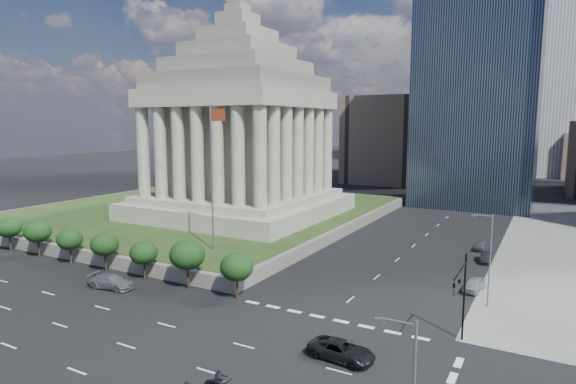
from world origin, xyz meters
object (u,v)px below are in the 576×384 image
Objects in this scene: war_memorial at (239,112)px; flagpole at (213,169)px; suv_grey at (111,281)px; pickup_truck at (342,350)px; motorcycle_lead at (218,381)px; street_lamp_north at (488,255)px; parked_sedan_far at (482,246)px; traffic_signal_ne at (461,290)px; parked_sedan_mid at (486,257)px; parked_sedan_near at (474,285)px.

flagpole is (12.17, -24.00, -8.29)m from war_memorial.
flagpole reaches higher than suv_grey.
war_memorial reaches higher than suv_grey.
pickup_truck is 10.65m from motorcycle_lead.
street_lamp_north reaches higher than parked_sedan_far.
pickup_truck is 42.96m from parked_sedan_far.
war_memorial is 59.94m from pickup_truck.
traffic_signal_ne is 1.93× the size of parked_sedan_far.
traffic_signal_ne is at bearing -78.84° from parked_sedan_far.
motorcycle_lead is at bearing -122.58° from suv_grey.
war_memorial is 9.40× the size of parked_sedan_far.
parked_sedan_far is at bearing 96.97° from parked_sedan_mid.
parked_sedan_far is (43.80, 1.51, -20.69)m from war_memorial.
motorcycle_lead reaches higher than suv_grey.
suv_grey is at bearing -174.18° from traffic_signal_ne.
war_memorial reaches higher than pickup_truck.
pickup_truck reaches higher than parked_sedan_mid.
war_memorial reaches higher than parked_sedan_far.
motorcycle_lead is (-14.81, -26.98, -4.79)m from street_lamp_north.
motorcycle_lead is at bearing -118.77° from street_lamp_north.
flagpole is at bearing -134.27° from parked_sedan_far.
war_memorial is at bearing 165.12° from parked_sedan_near.
pickup_truck is 23.77m from parked_sedan_near.
pickup_truck is at bearing -102.44° from suv_grey.
parked_sedan_near reaches higher than parked_sedan_mid.
flagpole is at bearing 125.30° from motorcycle_lead.
suv_grey is 42.47m from parked_sedan_near.
flagpole is at bearing -23.60° from suv_grey.
traffic_signal_ne is 36.20m from parked_sedan_far.
street_lamp_north is 1.78× the size of pickup_truck.
parked_sedan_mid is 1.02× the size of parked_sedan_far.
motorcycle_lead is at bearing -105.21° from parked_sedan_near.
parked_sedan_mid is 1.81× the size of motorcycle_lead.
parked_sedan_near is 1.03× the size of parked_sedan_mid.
parked_sedan_far reaches higher than parked_sedan_mid.
parked_sedan_far is at bearing 1.97° from war_memorial.
war_memorial is 50.01m from parked_sedan_mid.
parked_sedan_mid is at bearing 29.78° from flagpole.
street_lamp_north is 18.71m from parked_sedan_mid.
street_lamp_north is 6.97m from parked_sedan_near.
war_memorial is 48.46m from parked_sedan_far.
street_lamp_north reaches higher than parked_sedan_mid.
parked_sedan_mid is at bearing -55.41° from suv_grey.
parked_sedan_mid is (33.06, 18.92, -12.42)m from flagpole.
flagpole is at bearing -178.37° from street_lamp_north.
traffic_signal_ne is at bearing 45.49° from motorcycle_lead.
pickup_truck is (-8.89, -18.12, -4.88)m from street_lamp_north.
traffic_signal_ne is 39.01m from suv_grey.
street_lamp_north is 42.51m from suv_grey.
motorcycle_lead reaches higher than parked_sedan_far.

